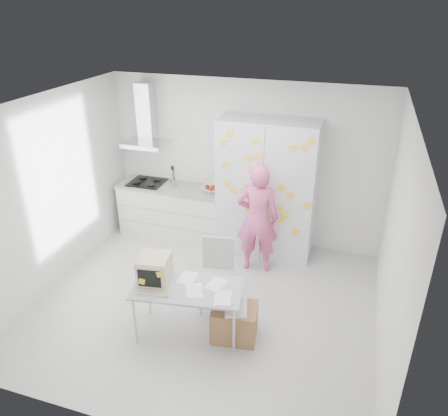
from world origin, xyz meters
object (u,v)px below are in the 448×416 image
(person, at_px, (257,219))
(chair, at_px, (217,269))
(cardboard_box, at_px, (234,322))
(desk, at_px, (166,278))

(person, xyz_separation_m, chair, (-0.30, -1.01, -0.30))
(cardboard_box, bearing_deg, chair, 127.17)
(person, bearing_deg, chair, 63.41)
(person, height_order, desk, person)
(person, distance_m, cardboard_box, 1.68)
(chair, bearing_deg, desk, -130.53)
(desk, xyz_separation_m, cardboard_box, (0.82, 0.13, -0.56))
(cardboard_box, bearing_deg, person, 94.30)
(desk, relative_size, chair, 1.42)
(chair, height_order, cardboard_box, chair)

